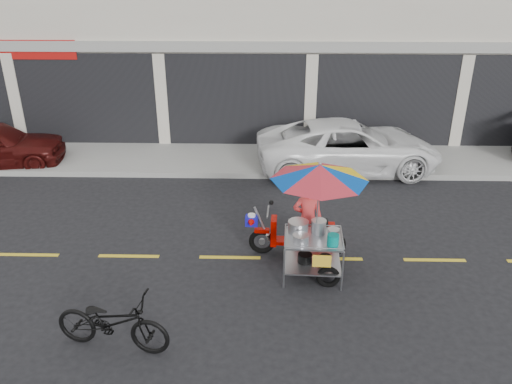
{
  "coord_description": "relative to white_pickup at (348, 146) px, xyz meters",
  "views": [
    {
      "loc": [
        -1.28,
        -8.38,
        5.22
      ],
      "look_at": [
        -1.5,
        0.6,
        1.15
      ],
      "focal_mm": 35.0,
      "sensor_mm": 36.0,
      "label": 1
    }
  ],
  "objects": [
    {
      "name": "white_pickup",
      "position": [
        0.0,
        0.0,
        0.0
      ],
      "size": [
        5.24,
        2.8,
        1.4
      ],
      "primitive_type": "imported",
      "rotation": [
        0.0,
        0.0,
        1.67
      ],
      "color": "white",
      "rests_on": "ground"
    },
    {
      "name": "food_vendor_rig",
      "position": [
        -1.4,
        -4.98,
        0.7
      ],
      "size": [
        2.2,
        1.84,
        2.22
      ],
      "rotation": [
        0.0,
        0.0,
        -0.05
      ],
      "color": "black",
      "rests_on": "ground"
    },
    {
      "name": "centerline",
      "position": [
        -0.95,
        -4.7,
        -0.7
      ],
      "size": [
        42.0,
        0.1,
        0.01
      ],
      "primitive_type": "cube",
      "color": "gold",
      "rests_on": "ground"
    },
    {
      "name": "ground",
      "position": [
        -0.95,
        -4.7,
        -0.7
      ],
      "size": [
        90.0,
        90.0,
        0.0
      ],
      "primitive_type": "plane",
      "color": "black"
    },
    {
      "name": "near_bicycle",
      "position": [
        -4.49,
        -7.26,
        -0.23
      ],
      "size": [
        1.85,
        0.92,
        0.93
      ],
      "primitive_type": "imported",
      "rotation": [
        0.0,
        0.0,
        1.39
      ],
      "color": "black",
      "rests_on": "ground"
    },
    {
      "name": "sidewalk",
      "position": [
        -0.95,
        0.8,
        -0.62
      ],
      "size": [
        45.0,
        3.0,
        0.15
      ],
      "primitive_type": "cube",
      "color": "gray",
      "rests_on": "ground"
    }
  ]
}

